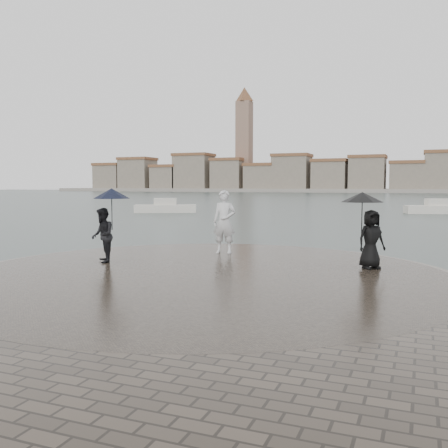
% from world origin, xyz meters
% --- Properties ---
extents(ground, '(400.00, 400.00, 0.00)m').
position_xyz_m(ground, '(0.00, 0.00, 0.00)').
color(ground, '#2B3835').
rests_on(ground, ground).
extents(kerb_ring, '(12.50, 12.50, 0.32)m').
position_xyz_m(kerb_ring, '(0.00, 3.50, 0.16)').
color(kerb_ring, gray).
rests_on(kerb_ring, ground).
extents(quay_tip, '(11.90, 11.90, 0.36)m').
position_xyz_m(quay_tip, '(0.00, 3.50, 0.18)').
color(quay_tip, '#2D261E').
rests_on(quay_tip, ground).
extents(statue, '(0.77, 0.56, 1.97)m').
position_xyz_m(statue, '(-0.82, 6.88, 1.35)').
color(statue, silver).
rests_on(statue, quay_tip).
extents(visitor_left, '(1.22, 1.08, 2.04)m').
position_xyz_m(visitor_left, '(-3.14, 3.90, 1.48)').
color(visitor_left, black).
rests_on(visitor_left, quay_tip).
extents(visitor_right, '(1.24, 1.11, 1.95)m').
position_xyz_m(visitor_right, '(3.63, 5.61, 1.51)').
color(visitor_right, black).
rests_on(visitor_right, quay_tip).
extents(far_skyline, '(260.00, 20.00, 37.00)m').
position_xyz_m(far_skyline, '(-6.29, 160.71, 5.61)').
color(far_skyline, gray).
rests_on(far_skyline, ground).
extents(boats, '(38.39, 10.74, 1.50)m').
position_xyz_m(boats, '(2.06, 35.93, 0.38)').
color(boats, beige).
rests_on(boats, ground).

